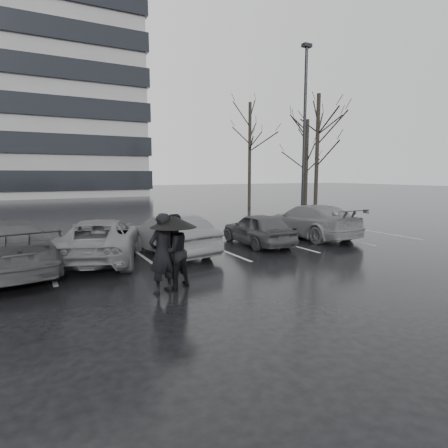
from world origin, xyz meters
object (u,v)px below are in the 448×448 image
car_west_c (5,247)px  car_west_a (171,235)px  car_west_b (101,240)px  pedestrian_right (173,251)px  pedestrian_left (162,253)px  tree_north (250,155)px  car_east (309,221)px  car_main (258,229)px  tree_east (317,155)px  lamp_post (304,142)px  tree_ne (307,164)px

car_west_c → car_west_a: bearing=173.7°
car_west_b → pedestrian_right: pedestrian_right is taller
pedestrian_left → tree_north: size_ratio=0.22×
car_west_a → car_east: (6.46, 0.53, 0.05)m
car_main → car_east: car_east is taller
car_west_a → pedestrian_right: pedestrian_right is taller
car_west_b → pedestrian_left: 4.12m
pedestrian_left → tree_east: size_ratio=0.23×
car_west_a → tree_north: (12.25, 14.79, 3.59)m
car_main → car_west_c: bearing=4.2°
car_west_a → pedestrian_right: size_ratio=2.25×
pedestrian_left → car_west_c: bearing=-67.4°
car_west_a → pedestrian_right: 3.85m
lamp_post → tree_north: bearing=78.3°
pedestrian_left → tree_ne: size_ratio=0.26×
pedestrian_right → lamp_post: bearing=-163.1°
car_main → car_west_b: size_ratio=0.77×
tree_east → tree_ne: 4.74m
car_main → lamp_post: bearing=-138.5°
car_main → car_east: bearing=-169.2°
tree_ne → tree_north: size_ratio=0.82×
car_west_a → car_west_b: size_ratio=0.85×
car_west_b → tree_ne: tree_ne is taller
car_main → tree_north: (8.70, 14.71, 3.63)m
car_west_b → pedestrian_right: bearing=123.3°
car_west_c → pedestrian_right: pedestrian_right is taller
car_main → car_west_a: 3.55m
tree_ne → tree_east: bearing=-122.0°
pedestrian_right → lamp_post: (11.61, 9.31, 3.71)m
pedestrian_left → tree_ne: 23.50m
pedestrian_left → tree_east: 19.12m
car_main → tree_ne: tree_ne is taller
car_west_b → car_east: car_east is taller
car_west_a → lamp_post: bearing=-162.3°
pedestrian_left → car_west_b: bearing=-100.2°
tree_north → car_main: bearing=-120.6°
pedestrian_left → tree_north: (13.85, 18.64, 3.33)m
car_west_a → lamp_post: size_ratio=0.40×
car_west_b → pedestrian_left: size_ratio=2.58×
car_west_b → pedestrian_left: pedestrian_left is taller
car_west_c → pedestrian_left: bearing=122.9°
tree_east → pedestrian_left: bearing=-141.9°
car_east → pedestrian_left: pedestrian_left is taller
car_west_c → car_main: bearing=173.1°
pedestrian_right → tree_north: size_ratio=0.21×
car_west_c → pedestrian_left: pedestrian_left is taller
car_west_c → tree_north: bearing=-147.8°
car_east → tree_north: (5.79, 14.26, 3.54)m
tree_east → tree_ne: tree_east is taller
car_west_a → car_east: 6.48m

